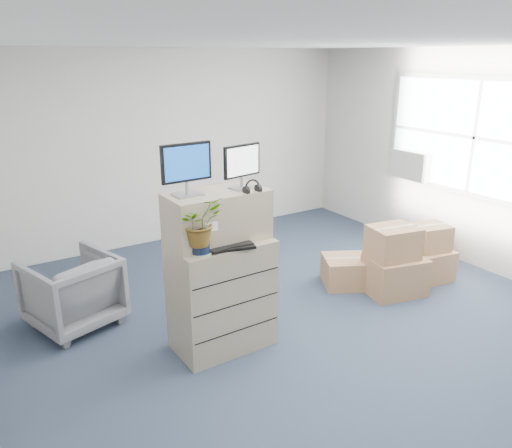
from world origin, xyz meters
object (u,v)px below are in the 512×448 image
(monitor_left, at_px, (187,167))
(keyboard, at_px, (228,247))
(water_bottle, at_px, (222,226))
(office_chair, at_px, (72,288))
(filing_cabinet_lower, at_px, (222,295))
(potted_plant, at_px, (199,228))
(monitor_right, at_px, (242,164))

(monitor_left, xyz_separation_m, keyboard, (0.25, -0.25, -0.71))
(water_bottle, xyz_separation_m, office_chair, (-1.16, 1.14, -0.79))
(keyboard, bearing_deg, filing_cabinet_lower, 96.54)
(water_bottle, distance_m, potted_plant, 0.39)
(keyboard, xyz_separation_m, office_chair, (-1.10, 1.35, -0.67))
(monitor_right, relative_size, office_chair, 0.49)
(filing_cabinet_lower, bearing_deg, monitor_right, 5.86)
(filing_cabinet_lower, relative_size, monitor_left, 2.31)
(monitor_left, bearing_deg, keyboard, -46.73)
(water_bottle, bearing_deg, keyboard, -105.25)
(keyboard, relative_size, potted_plant, 0.98)
(keyboard, distance_m, potted_plant, 0.35)
(monitor_left, distance_m, keyboard, 0.79)
(monitor_right, height_order, office_chair, monitor_right)
(monitor_right, height_order, potted_plant, monitor_right)
(monitor_right, bearing_deg, office_chair, 129.36)
(filing_cabinet_lower, relative_size, water_bottle, 3.97)
(office_chair, bearing_deg, monitor_left, 110.25)
(potted_plant, height_order, office_chair, potted_plant)
(keyboard, xyz_separation_m, potted_plant, (-0.27, 0.01, 0.22))
(monitor_right, height_order, keyboard, monitor_right)
(filing_cabinet_lower, height_order, potted_plant, potted_plant)
(water_bottle, height_order, potted_plant, potted_plant)
(monitor_left, xyz_separation_m, monitor_right, (0.53, -0.04, -0.03))
(filing_cabinet_lower, bearing_deg, water_bottle, 38.52)
(monitor_left, height_order, water_bottle, monitor_left)
(monitor_left, xyz_separation_m, potted_plant, (-0.01, -0.23, -0.48))
(monitor_left, relative_size, potted_plant, 0.98)
(filing_cabinet_lower, xyz_separation_m, monitor_left, (-0.27, 0.07, 1.26))
(filing_cabinet_lower, distance_m, water_bottle, 0.67)
(monitor_left, distance_m, water_bottle, 0.66)
(keyboard, height_order, office_chair, keyboard)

